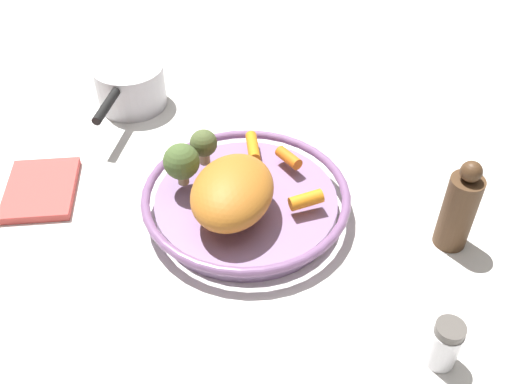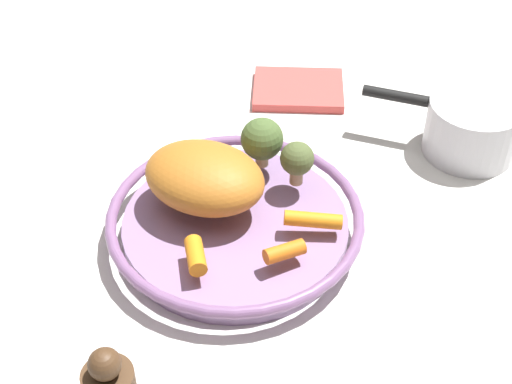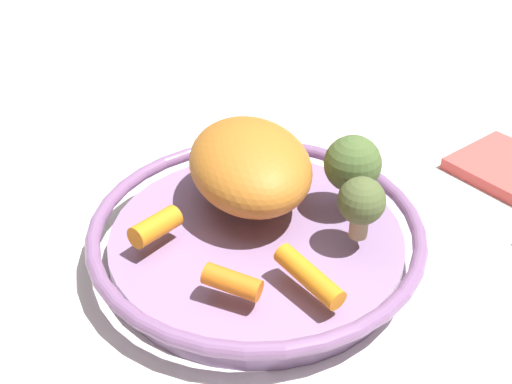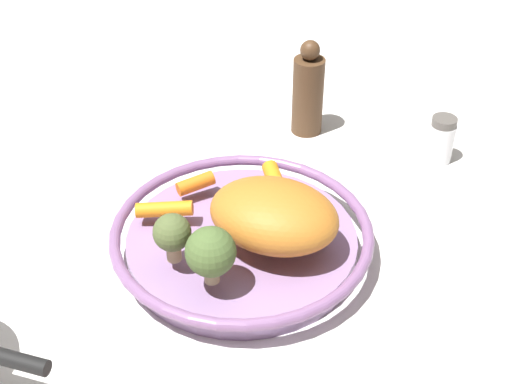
{
  "view_description": "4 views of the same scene",
  "coord_description": "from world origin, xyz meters",
  "px_view_note": "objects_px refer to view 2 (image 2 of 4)",
  "views": [
    {
      "loc": [
        0.58,
        0.28,
        0.64
      ],
      "look_at": [
        0.02,
        0.03,
        0.07
      ],
      "focal_mm": 40.93,
      "sensor_mm": 36.0,
      "label": 1
    },
    {
      "loc": [
        -0.39,
        0.56,
        0.68
      ],
      "look_at": [
        -0.02,
        -0.01,
        0.08
      ],
      "focal_mm": 53.34,
      "sensor_mm": 36.0,
      "label": 2
    },
    {
      "loc": [
        -0.47,
        0.07,
        0.41
      ],
      "look_at": [
        0.02,
        -0.0,
        0.06
      ],
      "focal_mm": 44.76,
      "sensor_mm": 36.0,
      "label": 3
    },
    {
      "loc": [
        0.34,
        -0.54,
        0.57
      ],
      "look_at": [
        0.0,
        0.03,
        0.08
      ],
      "focal_mm": 48.4,
      "sensor_mm": 36.0,
      "label": 4
    }
  ],
  "objects_px": {
    "serving_bowl": "(235,224)",
    "broccoli_floret_edge": "(262,140)",
    "baby_carrot_center": "(313,220)",
    "dish_towel": "(298,90)",
    "roast_chicken_piece": "(203,179)",
    "baby_carrot_right": "(196,255)",
    "baby_carrot_near_rim": "(285,252)",
    "broccoli_floret_mid": "(297,160)",
    "saucepan": "(471,127)"
  },
  "relations": [
    {
      "from": "baby_carrot_near_rim",
      "to": "baby_carrot_right",
      "type": "distance_m",
      "value": 0.1
    },
    {
      "from": "baby_carrot_right",
      "to": "saucepan",
      "type": "bearing_deg",
      "value": -111.97
    },
    {
      "from": "roast_chicken_piece",
      "to": "baby_carrot_center",
      "type": "relative_size",
      "value": 2.2
    },
    {
      "from": "serving_bowl",
      "to": "baby_carrot_near_rim",
      "type": "relative_size",
      "value": 6.58
    },
    {
      "from": "baby_carrot_center",
      "to": "dish_towel",
      "type": "xyz_separation_m",
      "value": [
        0.19,
        -0.29,
        -0.05
      ]
    },
    {
      "from": "baby_carrot_near_rim",
      "to": "dish_towel",
      "type": "bearing_deg",
      "value": -62.11
    },
    {
      "from": "serving_bowl",
      "to": "baby_carrot_right",
      "type": "height_order",
      "value": "baby_carrot_right"
    },
    {
      "from": "dish_towel",
      "to": "baby_carrot_center",
      "type": "bearing_deg",
      "value": 123.02
    },
    {
      "from": "roast_chicken_piece",
      "to": "baby_carrot_right",
      "type": "bearing_deg",
      "value": 120.65
    },
    {
      "from": "saucepan",
      "to": "broccoli_floret_edge",
      "type": "bearing_deg",
      "value": 49.13
    },
    {
      "from": "roast_chicken_piece",
      "to": "saucepan",
      "type": "distance_m",
      "value": 0.4
    },
    {
      "from": "baby_carrot_near_rim",
      "to": "broccoli_floret_edge",
      "type": "relative_size",
      "value": 0.7
    },
    {
      "from": "baby_carrot_center",
      "to": "broccoli_floret_mid",
      "type": "relative_size",
      "value": 1.14
    },
    {
      "from": "serving_bowl",
      "to": "broccoli_floret_edge",
      "type": "relative_size",
      "value": 4.6
    },
    {
      "from": "roast_chicken_piece",
      "to": "saucepan",
      "type": "xyz_separation_m",
      "value": [
        -0.22,
        -0.33,
        -0.04
      ]
    },
    {
      "from": "roast_chicken_piece",
      "to": "broccoli_floret_edge",
      "type": "distance_m",
      "value": 0.1
    },
    {
      "from": "baby_carrot_center",
      "to": "broccoli_floret_edge",
      "type": "height_order",
      "value": "broccoli_floret_edge"
    },
    {
      "from": "dish_towel",
      "to": "baby_carrot_near_rim",
      "type": "bearing_deg",
      "value": 117.89
    },
    {
      "from": "serving_bowl",
      "to": "broccoli_floret_edge",
      "type": "height_order",
      "value": "broccoli_floret_edge"
    },
    {
      "from": "broccoli_floret_mid",
      "to": "saucepan",
      "type": "distance_m",
      "value": 0.28
    },
    {
      "from": "broccoli_floret_edge",
      "to": "dish_towel",
      "type": "relative_size",
      "value": 0.49
    },
    {
      "from": "baby_carrot_center",
      "to": "baby_carrot_near_rim",
      "type": "xyz_separation_m",
      "value": [
        0.0,
        0.06,
        -0.0
      ]
    },
    {
      "from": "saucepan",
      "to": "dish_towel",
      "type": "relative_size",
      "value": 1.58
    },
    {
      "from": "serving_bowl",
      "to": "dish_towel",
      "type": "relative_size",
      "value": 2.28
    },
    {
      "from": "serving_bowl",
      "to": "broccoli_floret_mid",
      "type": "relative_size",
      "value": 5.27
    },
    {
      "from": "serving_bowl",
      "to": "roast_chicken_piece",
      "type": "xyz_separation_m",
      "value": [
        0.04,
        0.0,
        0.06
      ]
    },
    {
      "from": "baby_carrot_center",
      "to": "roast_chicken_piece",
      "type": "bearing_deg",
      "value": 14.24
    },
    {
      "from": "serving_bowl",
      "to": "dish_towel",
      "type": "distance_m",
      "value": 0.33
    },
    {
      "from": "baby_carrot_center",
      "to": "dish_towel",
      "type": "relative_size",
      "value": 0.49
    },
    {
      "from": "serving_bowl",
      "to": "baby_carrot_right",
      "type": "distance_m",
      "value": 0.1
    },
    {
      "from": "baby_carrot_center",
      "to": "baby_carrot_near_rim",
      "type": "relative_size",
      "value": 1.43
    },
    {
      "from": "roast_chicken_piece",
      "to": "baby_carrot_near_rim",
      "type": "bearing_deg",
      "value": 167.85
    },
    {
      "from": "broccoli_floret_mid",
      "to": "baby_carrot_center",
      "type": "bearing_deg",
      "value": 134.78
    },
    {
      "from": "baby_carrot_right",
      "to": "serving_bowl",
      "type": "bearing_deg",
      "value": -84.44
    },
    {
      "from": "baby_carrot_center",
      "to": "baby_carrot_right",
      "type": "height_order",
      "value": "baby_carrot_right"
    },
    {
      "from": "baby_carrot_near_rim",
      "to": "broccoli_floret_edge",
      "type": "xyz_separation_m",
      "value": [
        0.11,
        -0.13,
        0.03
      ]
    },
    {
      "from": "broccoli_floret_mid",
      "to": "broccoli_floret_edge",
      "type": "height_order",
      "value": "broccoli_floret_edge"
    },
    {
      "from": "broccoli_floret_mid",
      "to": "saucepan",
      "type": "bearing_deg",
      "value": -121.18
    },
    {
      "from": "serving_bowl",
      "to": "saucepan",
      "type": "distance_m",
      "value": 0.37
    },
    {
      "from": "baby_carrot_right",
      "to": "baby_carrot_near_rim",
      "type": "bearing_deg",
      "value": -143.18
    },
    {
      "from": "baby_carrot_near_rim",
      "to": "broccoli_floret_edge",
      "type": "distance_m",
      "value": 0.17
    },
    {
      "from": "broccoli_floret_edge",
      "to": "saucepan",
      "type": "height_order",
      "value": "broccoli_floret_edge"
    },
    {
      "from": "saucepan",
      "to": "roast_chicken_piece",
      "type": "bearing_deg",
      "value": 56.05
    },
    {
      "from": "baby_carrot_near_rim",
      "to": "saucepan",
      "type": "distance_m",
      "value": 0.37
    },
    {
      "from": "roast_chicken_piece",
      "to": "baby_carrot_near_rim",
      "type": "distance_m",
      "value": 0.14
    },
    {
      "from": "broccoli_floret_mid",
      "to": "serving_bowl",
      "type": "bearing_deg",
      "value": 68.82
    },
    {
      "from": "baby_carrot_near_rim",
      "to": "broccoli_floret_edge",
      "type": "bearing_deg",
      "value": -48.82
    },
    {
      "from": "baby_carrot_right",
      "to": "saucepan",
      "type": "distance_m",
      "value": 0.45
    },
    {
      "from": "baby_carrot_near_rim",
      "to": "saucepan",
      "type": "relative_size",
      "value": 0.22
    },
    {
      "from": "baby_carrot_center",
      "to": "dish_towel",
      "type": "bearing_deg",
      "value": -56.98
    }
  ]
}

